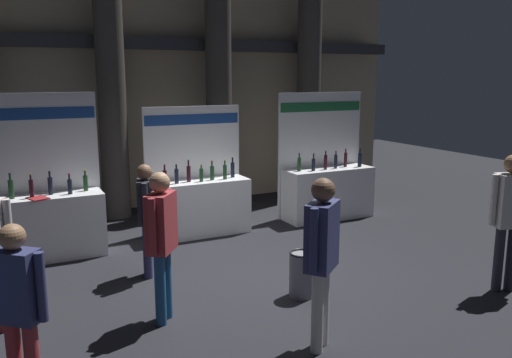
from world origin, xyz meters
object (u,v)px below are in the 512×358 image
exhibitor_booth_0 (52,218)px  visitor_6 (161,233)px  visitor_1 (509,210)px  visitor_2 (146,212)px  exhibitor_booth_2 (327,187)px  visitor_8 (322,247)px  trash_bin (302,274)px  exhibitor_booth_1 (200,202)px  visitor_7 (18,302)px

exhibitor_booth_0 → visitor_6: 3.07m
visitor_1 → visitor_2: size_ratio=1.13×
visitor_1 → visitor_2: visitor_1 is taller
visitor_6 → exhibitor_booth_0: bearing=-125.5°
exhibitor_booth_2 → visitor_8: bearing=-124.8°
visitor_1 → exhibitor_booth_2: bearing=108.2°
trash_bin → visitor_6: bearing=176.4°
exhibitor_booth_0 → visitor_2: exhibitor_booth_0 is taller
exhibitor_booth_1 → trash_bin: size_ratio=3.82×
trash_bin → visitor_2: 2.29m
exhibitor_booth_2 → visitor_8: size_ratio=1.37×
exhibitor_booth_2 → visitor_7: (-5.71, -3.95, 0.33)m
exhibitor_booth_1 → visitor_7: exhibitor_booth_1 is taller
visitor_2 → visitor_7: visitor_7 is taller
visitor_1 → visitor_2: (-4.02, 2.57, -0.15)m
trash_bin → visitor_1: (2.45, -1.02, 0.79)m
exhibitor_booth_0 → visitor_8: size_ratio=1.40×
exhibitor_booth_0 → visitor_2: (1.10, -1.47, 0.32)m
exhibitor_booth_0 → visitor_8: exhibitor_booth_0 is taller
exhibitor_booth_1 → visitor_6: bearing=-117.4°
exhibitor_booth_2 → visitor_7: 6.95m
visitor_7 → visitor_8: size_ratio=0.90×
exhibitor_booth_1 → exhibitor_booth_0: bearing=-176.9°
trash_bin → visitor_2: visitor_2 is taller
exhibitor_booth_0 → visitor_1: exhibitor_booth_0 is taller
exhibitor_booth_2 → exhibitor_booth_0: bearing=-179.7°
visitor_2 → visitor_8: visitor_8 is taller
visitor_8 → visitor_1: bearing=-35.5°
exhibitor_booth_1 → visitor_7: size_ratio=1.40×
exhibitor_booth_2 → visitor_8: 5.19m
trash_bin → visitor_8: 1.53m
exhibitor_booth_1 → exhibitor_booth_2: (2.62, -0.11, 0.03)m
exhibitor_booth_0 → exhibitor_booth_1: (2.47, 0.13, -0.04)m
exhibitor_booth_1 → exhibitor_booth_2: exhibitor_booth_2 is taller
visitor_2 → visitor_7: size_ratio=0.99×
visitor_6 → visitor_8: 1.82m
visitor_2 → visitor_7: 2.99m
exhibitor_booth_1 → visitor_1: 4.97m
visitor_2 → exhibitor_booth_2: bearing=126.6°
exhibitor_booth_0 → exhibitor_booth_2: size_ratio=1.03×
exhibitor_booth_2 → visitor_6: bearing=-145.1°
visitor_1 → visitor_7: bearing=-163.2°
visitor_6 → visitor_8: visitor_8 is taller
visitor_6 → visitor_7: size_ratio=1.08×
exhibitor_booth_1 → visitor_1: (2.64, -4.17, 0.51)m
visitor_7 → exhibitor_booth_0: bearing=-58.3°
exhibitor_booth_0 → trash_bin: bearing=-48.6°
visitor_7 → visitor_6: bearing=-105.4°
trash_bin → visitor_8: visitor_8 is taller
visitor_8 → visitor_2: bearing=72.0°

